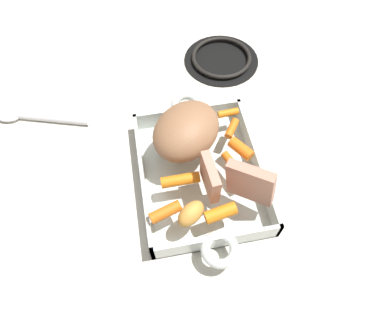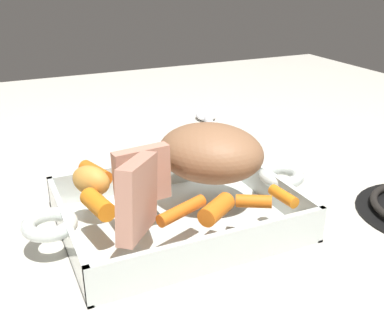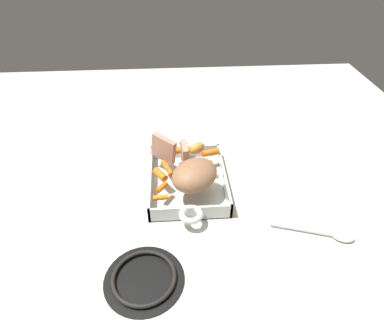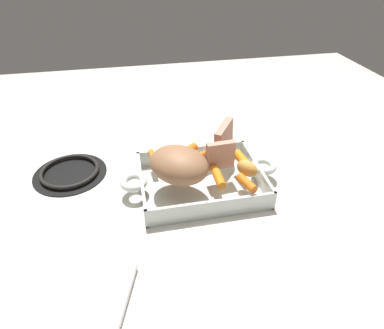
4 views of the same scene
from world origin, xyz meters
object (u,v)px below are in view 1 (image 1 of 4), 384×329
at_px(pork_roast, 186,131).
at_px(roast_slice_outer, 250,183).
at_px(baby_carrot_southeast, 165,212).
at_px(potato_corner, 191,214).
at_px(roast_slice_thick, 210,178).
at_px(stove_burner_rear, 221,58).
at_px(baby_carrot_center_left, 180,180).
at_px(baby_carrot_short, 221,213).
at_px(roasting_dish, 200,173).
at_px(baby_carrot_long, 241,149).
at_px(serving_spoon, 32,116).
at_px(baby_carrot_northwest, 235,167).
at_px(baby_carrot_southwest, 228,113).
at_px(baby_carrot_northeast, 232,128).

bearing_deg(pork_roast, roast_slice_outer, -146.45).
distance_m(baby_carrot_southeast, potato_corner, 0.05).
bearing_deg(roast_slice_thick, stove_burner_rear, -16.95).
height_order(baby_carrot_center_left, potato_corner, potato_corner).
bearing_deg(baby_carrot_short, baby_carrot_southeast, 78.10).
height_order(roasting_dish, stove_burner_rear, roasting_dish).
height_order(baby_carrot_long, serving_spoon, baby_carrot_long).
height_order(roasting_dish, baby_carrot_northwest, baby_carrot_northwest).
xyz_separation_m(baby_carrot_center_left, baby_carrot_southwest, (0.14, -0.13, -0.00)).
distance_m(pork_roast, serving_spoon, 0.37).
height_order(pork_roast, stove_burner_rear, pork_roast).
distance_m(stove_burner_rear, serving_spoon, 0.48).
height_order(pork_roast, roast_slice_outer, roast_slice_outer).
relative_size(roasting_dish, serving_spoon, 1.82).
distance_m(roasting_dish, baby_carrot_short, 0.12).
xyz_separation_m(roast_slice_outer, baby_carrot_southeast, (-0.01, 0.15, -0.03)).
height_order(roasting_dish, roast_slice_outer, roast_slice_outer).
relative_size(baby_carrot_northwest, serving_spoon, 0.32).
bearing_deg(roast_slice_outer, serving_spoon, 54.39).
bearing_deg(baby_carrot_center_left, roast_slice_outer, -111.57).
relative_size(roast_slice_thick, roast_slice_outer, 0.85).
xyz_separation_m(pork_roast, serving_spoon, (0.16, 0.33, -0.08)).
distance_m(pork_roast, baby_carrot_southeast, 0.16).
xyz_separation_m(roast_slice_thick, roast_slice_outer, (-0.03, -0.06, 0.01)).
height_order(baby_carrot_southeast, stove_burner_rear, baby_carrot_southeast).
bearing_deg(baby_carrot_northeast, baby_carrot_long, -175.47).
relative_size(pork_roast, baby_carrot_southwest, 3.38).
bearing_deg(baby_carrot_center_left, roast_slice_thick, -110.02).
bearing_deg(roast_slice_thick, baby_carrot_northeast, -31.46).
xyz_separation_m(baby_carrot_center_left, baby_carrot_short, (-0.08, -0.06, 0.00)).
xyz_separation_m(baby_carrot_northeast, potato_corner, (-0.17, 0.12, 0.01)).
bearing_deg(roast_slice_thick, baby_carrot_northwest, -62.61).
height_order(stove_burner_rear, serving_spoon, serving_spoon).
bearing_deg(roast_slice_outer, pork_roast, 33.55).
bearing_deg(baby_carrot_northeast, baby_carrot_center_left, 129.03).
bearing_deg(baby_carrot_center_left, serving_spoon, 49.97).
height_order(baby_carrot_center_left, baby_carrot_northeast, baby_carrot_center_left).
xyz_separation_m(baby_carrot_long, serving_spoon, (0.21, 0.43, -0.05)).
relative_size(roast_slice_thick, baby_carrot_northwest, 1.01).
xyz_separation_m(baby_carrot_southeast, baby_carrot_southwest, (0.20, -0.16, -0.00)).
distance_m(baby_carrot_southeast, baby_carrot_southwest, 0.26).
bearing_deg(baby_carrot_southeast, baby_carrot_northeast, -45.30).
bearing_deg(baby_carrot_short, stove_burner_rear, -13.91).
distance_m(roast_slice_thick, baby_carrot_northeast, 0.14).
distance_m(baby_carrot_short, potato_corner, 0.05).
bearing_deg(pork_roast, baby_carrot_southwest, -61.56).
height_order(roasting_dish, baby_carrot_northeast, baby_carrot_northeast).
xyz_separation_m(roasting_dish, baby_carrot_long, (0.02, -0.08, 0.04)).
bearing_deg(baby_carrot_northwest, baby_carrot_southeast, 115.59).
bearing_deg(roasting_dish, roast_slice_thick, -173.25).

